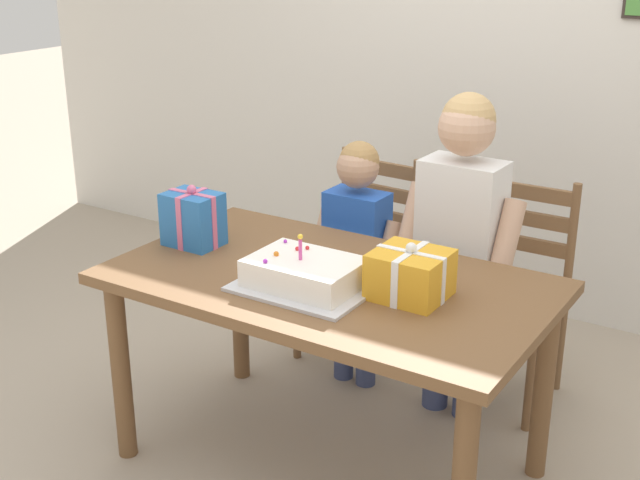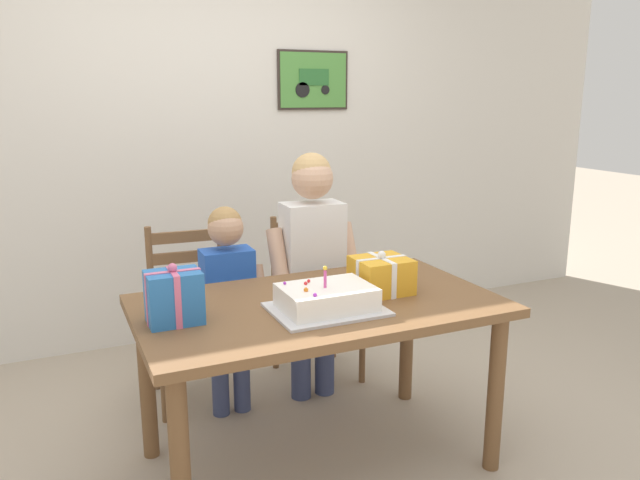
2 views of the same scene
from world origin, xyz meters
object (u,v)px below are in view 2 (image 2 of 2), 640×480
at_px(child_older, 313,253).
at_px(chair_left, 193,313).
at_px(dining_table, 318,324).
at_px(chair_right, 315,296).
at_px(child_younger, 228,291).
at_px(birthday_cake, 326,299).
at_px(gift_box_red_large, 381,275).
at_px(gift_box_beside_cake, 174,297).

bearing_deg(child_older, chair_left, 155.74).
xyz_separation_m(dining_table, chair_right, (0.35, 0.84, -0.18)).
height_order(chair_right, child_younger, child_younger).
bearing_deg(child_younger, birthday_cake, -73.37).
distance_m(gift_box_red_large, chair_left, 1.12).
bearing_deg(gift_box_red_large, gift_box_beside_cake, -179.55).
bearing_deg(child_older, dining_table, -111.40).
height_order(gift_box_beside_cake, child_older, child_older).
bearing_deg(child_younger, chair_left, 115.53).
bearing_deg(gift_box_beside_cake, chair_right, 41.72).
relative_size(gift_box_red_large, chair_left, 0.26).
relative_size(dining_table, gift_box_red_large, 6.31).
relative_size(gift_box_red_large, child_younger, 0.22).
height_order(gift_box_red_large, gift_box_beside_cake, gift_box_beside_cake).
distance_m(gift_box_beside_cake, chair_right, 1.33).
xyz_separation_m(dining_table, gift_box_beside_cake, (-0.59, -0.00, 0.20)).
height_order(dining_table, child_younger, child_younger).
bearing_deg(gift_box_red_large, birthday_cake, -158.80).
bearing_deg(gift_box_red_large, chair_right, 86.61).
relative_size(dining_table, gift_box_beside_cake, 6.37).
bearing_deg(chair_left, gift_box_beside_cake, -106.10).
height_order(gift_box_beside_cake, chair_right, gift_box_beside_cake).
bearing_deg(chair_right, child_younger, -155.81).
distance_m(chair_left, child_older, 0.72).
distance_m(dining_table, chair_right, 0.93).
xyz_separation_m(gift_box_red_large, child_older, (-0.08, 0.58, -0.03)).
relative_size(chair_right, child_older, 0.70).
distance_m(chair_right, child_younger, 0.66).
bearing_deg(gift_box_red_large, chair_left, 127.99).
bearing_deg(chair_left, birthday_cake, -70.86).
bearing_deg(dining_table, gift_box_red_large, 1.08).
height_order(dining_table, birthday_cake, birthday_cake).
xyz_separation_m(gift_box_red_large, gift_box_beside_cake, (-0.90, -0.01, 0.02)).
height_order(gift_box_red_large, child_younger, child_younger).
bearing_deg(gift_box_beside_cake, dining_table, 0.13).
xyz_separation_m(birthday_cake, child_older, (0.25, 0.70, 0.00)).
height_order(chair_left, chair_right, same).
height_order(dining_table, chair_right, chair_right).
distance_m(birthday_cake, gift_box_red_large, 0.35).
distance_m(gift_box_beside_cake, chair_left, 0.96).
distance_m(gift_box_red_large, gift_box_beside_cake, 0.90).
height_order(gift_box_red_large, chair_left, gift_box_red_large).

